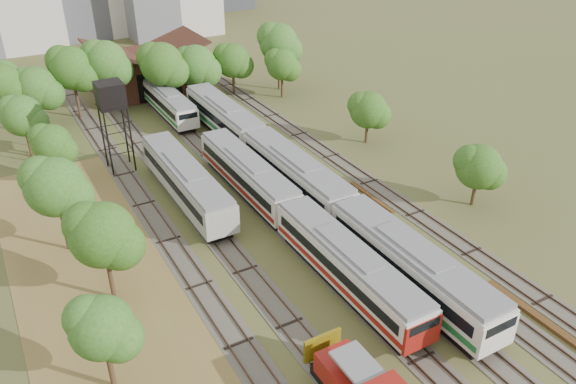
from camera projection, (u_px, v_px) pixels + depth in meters
ground at (405, 313)px, 41.34m from camera, size 240.00×240.00×0.00m
dry_grass_patch at (133, 331)px, 39.65m from camera, size 14.00×60.00×0.04m
tracks at (248, 177)px, 60.00m from camera, size 24.60×80.00×0.19m
railcar_red_set at (292, 215)px, 49.59m from camera, size 3.05×34.57×3.77m
railcar_green_set at (296, 175)px, 55.86m from camera, size 3.31×52.08×4.10m
railcar_rear at (167, 102)px, 74.96m from camera, size 2.88×16.08×3.55m
old_grey_coach at (186, 181)px, 54.72m from camera, size 3.17×18.00×3.93m
water_tower at (110, 97)px, 57.89m from camera, size 2.83×2.83×9.82m
rail_pile_near at (538, 317)px, 40.73m from camera, size 0.62×9.26×0.31m
rail_pile_far at (371, 197)px, 56.15m from camera, size 0.43×6.90×0.22m
maintenance_shed at (148, 71)px, 83.47m from camera, size 16.45×11.55×7.58m
tree_band_left at (55, 179)px, 48.64m from camera, size 7.46×72.24×8.56m
tree_band_far at (158, 64)px, 75.99m from camera, size 38.88×8.80×9.83m
tree_band_right at (360, 106)px, 66.64m from camera, size 5.62×40.67×7.12m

